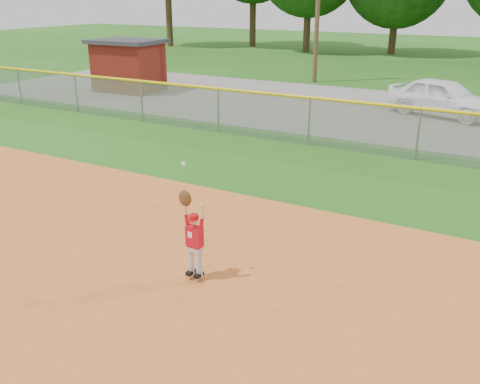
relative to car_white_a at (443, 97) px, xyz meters
The scene contains 6 objects.
ground 16.38m from the car_white_a, 88.47° to the right, with size 120.00×120.00×0.00m, color #225914.
parking_strip 0.93m from the car_white_a, 39.06° to the right, with size 44.00×10.00×0.03m, color slate.
car_white_a is the anchor object (origin of this frame).
utility_shed 14.41m from the car_white_a, behind, with size 3.38×2.68×2.46m.
outfield_fence 6.37m from the car_white_a, 86.06° to the right, with size 40.06×0.10×1.55m.
ballplayer 15.26m from the car_white_a, 94.64° to the right, with size 0.48×0.21×1.94m.
Camera 1 is at (2.87, -5.34, 4.53)m, focal length 40.00 mm.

